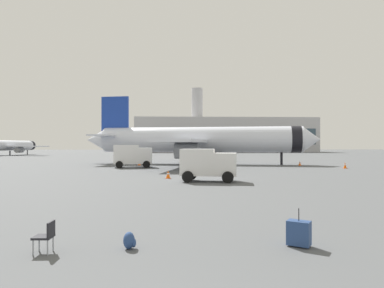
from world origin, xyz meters
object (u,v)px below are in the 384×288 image
object	(u,v)px
safety_cone_near	(345,165)
safety_cone_mid	(139,163)
gate_chair	(46,235)
safety_cone_far	(168,174)
traveller_backpack	(130,241)
cargo_van	(208,163)
rolling_suitcase	(299,233)
airplane_taxiing	(7,146)
safety_cone_outer	(300,163)
service_truck	(132,155)
airplane_at_gate	(198,140)

from	to	relation	value
safety_cone_near	safety_cone_mid	xyz separation A→B (m)	(-26.11, 7.78, -0.02)
gate_chair	safety_cone_far	bearing A→B (deg)	82.07
traveller_backpack	cargo_van	bearing A→B (deg)	77.66
safety_cone_far	rolling_suitcase	size ratio (longest dim) A/B	0.66
gate_chair	airplane_taxiing	bearing A→B (deg)	115.83
safety_cone_outer	rolling_suitcase	xyz separation A→B (m)	(-13.91, -38.15, 0.09)
service_truck	safety_cone_outer	world-z (taller)	service_truck
airplane_at_gate	airplane_taxiing	world-z (taller)	airplane_at_gate
rolling_suitcase	service_truck	bearing A→B (deg)	104.57
safety_cone_near	safety_cone_far	distance (m)	24.57
cargo_van	safety_cone_far	world-z (taller)	cargo_van
rolling_suitcase	safety_cone_far	bearing A→B (deg)	101.63
service_truck	gate_chair	size ratio (longest dim) A/B	5.88
gate_chair	rolling_suitcase	bearing A→B (deg)	2.29
safety_cone_mid	safety_cone_far	distance (m)	20.00
airplane_taxiing	service_truck	bearing A→B (deg)	-52.33
airplane_taxiing	cargo_van	size ratio (longest dim) A/B	5.54
safety_cone_outer	rolling_suitcase	size ratio (longest dim) A/B	0.55
safety_cone_outer	traveller_backpack	xyz separation A→B (m)	(-18.77, -38.16, -0.07)
cargo_van	gate_chair	size ratio (longest dim) A/B	5.44
airplane_at_gate	safety_cone_near	size ratio (longest dim) A/B	45.65
cargo_van	gate_chair	bearing A→B (deg)	-108.70
airplane_taxiing	safety_cone_near	bearing A→B (deg)	-39.54
cargo_van	gate_chair	distance (m)	19.04
cargo_van	rolling_suitcase	distance (m)	17.78
service_truck	safety_cone_outer	size ratio (longest dim) A/B	8.30
rolling_suitcase	safety_cone_outer	bearing A→B (deg)	69.97
safety_cone_near	cargo_van	bearing A→B (deg)	-141.97
safety_cone_far	cargo_van	bearing A→B (deg)	-39.66
rolling_suitcase	safety_cone_near	bearing A→B (deg)	61.54
safety_cone_near	gate_chair	xyz separation A→B (m)	(-24.48, -32.39, 0.11)
traveller_backpack	gate_chair	size ratio (longest dim) A/B	0.56
cargo_van	safety_cone_outer	world-z (taller)	cargo_van
gate_chair	safety_cone_near	bearing A→B (deg)	52.92
safety_cone_mid	traveller_backpack	size ratio (longest dim) A/B	1.54
rolling_suitcase	safety_cone_mid	bearing A→B (deg)	102.31
cargo_van	safety_cone_far	distance (m)	4.32
safety_cone_outer	safety_cone_far	bearing A→B (deg)	-135.55
rolling_suitcase	gate_chair	bearing A→B (deg)	-177.71
safety_cone_mid	safety_cone_near	bearing A→B (deg)	-16.59
safety_cone_far	gate_chair	xyz separation A→B (m)	(-2.88, -20.67, 0.14)
cargo_van	safety_cone_outer	distance (m)	25.30
safety_cone_outer	gate_chair	world-z (taller)	gate_chair
airplane_at_gate	traveller_backpack	xyz separation A→B (m)	(-4.76, -42.52, -3.42)
service_truck	airplane_at_gate	bearing A→B (deg)	39.85
airplane_taxiing	gate_chair	size ratio (longest dim) A/B	30.16
safety_cone_near	safety_cone_outer	size ratio (longest dim) A/B	1.28
airplane_taxiing	cargo_van	distance (m)	84.82
rolling_suitcase	traveller_backpack	world-z (taller)	rolling_suitcase
traveller_backpack	gate_chair	xyz separation A→B (m)	(-2.21, -0.27, 0.27)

